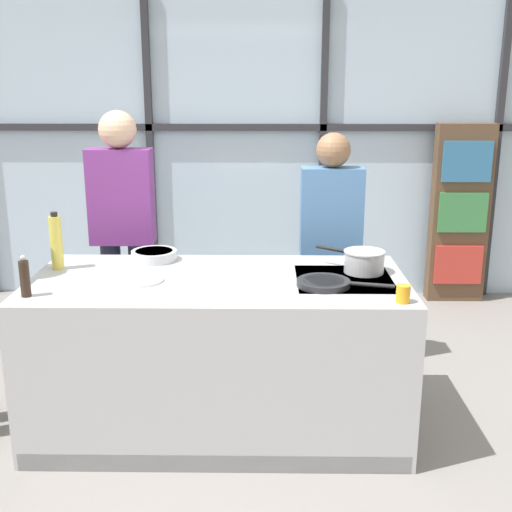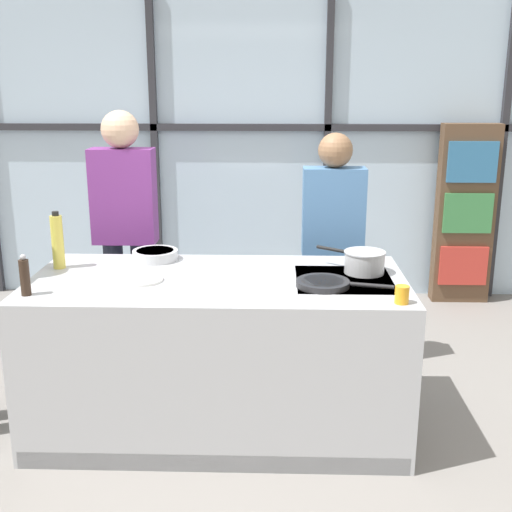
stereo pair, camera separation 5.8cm
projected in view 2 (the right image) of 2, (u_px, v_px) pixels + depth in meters
ground_plane at (220, 424)px, 3.75m from camera, size 18.00×18.00×0.00m
back_window_wall at (241, 142)px, 5.73m from camera, size 6.40×0.10×2.80m
bookshelf at (465, 215)px, 5.66m from camera, size 0.50×0.19×1.59m
demo_island at (219, 354)px, 3.63m from camera, size 2.06×0.96×0.89m
spectator_far_left at (125, 223)px, 4.32m from camera, size 0.42×0.25×1.76m
spectator_center_left at (333, 237)px, 4.30m from camera, size 0.41×0.23×1.62m
frying_pan at (324, 283)px, 3.37m from camera, size 0.50×0.28×0.03m
saucepan at (364, 261)px, 3.59m from camera, size 0.38×0.31×0.13m
white_plate at (141, 280)px, 3.46m from camera, size 0.24×0.24×0.01m
mixing_bowl at (155, 255)px, 3.86m from camera, size 0.27×0.27×0.06m
oil_bottle at (58, 241)px, 3.66m from camera, size 0.07×0.07×0.33m
pepper_grinder at (25, 276)px, 3.21m from camera, size 0.05×0.05×0.21m
juice_glass_near at (402, 295)px, 3.11m from camera, size 0.07×0.07×0.09m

